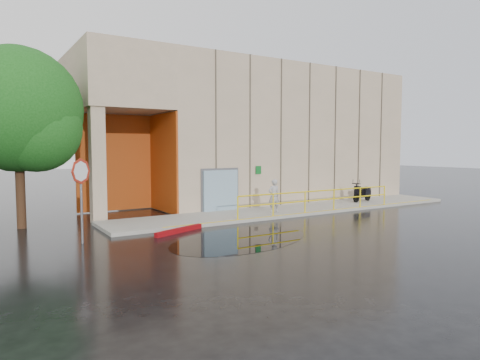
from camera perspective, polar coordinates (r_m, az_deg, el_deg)
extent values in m
plane|color=black|center=(16.39, 7.07, -7.14)|extent=(120.00, 120.00, 0.00)
cube|color=gray|center=(22.31, 7.75, -3.92)|extent=(20.00, 3.00, 0.15)
cube|color=tan|center=(28.49, 2.51, 5.78)|extent=(16.00, 10.00, 8.00)
cube|color=tan|center=(24.46, -17.57, 11.73)|extent=(4.00, 10.00, 3.00)
cube|color=tan|center=(19.40, -18.47, 1.88)|extent=(0.60, 0.60, 5.00)
cube|color=#AE3F10|center=(22.81, -16.40, 2.24)|extent=(3.80, 0.15, 4.90)
cube|color=#AE3F10|center=(21.78, -10.20, 2.26)|extent=(0.10, 3.50, 4.90)
cube|color=#8FAEC4|center=(21.15, -2.58, -1.40)|extent=(1.90, 0.10, 2.00)
cube|color=slate|center=(21.22, -2.69, -1.38)|extent=(2.10, 0.06, 2.20)
cube|color=#0D5B1E|center=(22.35, 2.47, 1.34)|extent=(0.32, 0.04, 0.42)
cylinder|color=yellow|center=(21.34, 10.61, -1.42)|extent=(9.50, 0.06, 0.06)
cylinder|color=yellow|center=(21.38, 10.60, -2.62)|extent=(9.50, 0.06, 0.06)
imported|color=#A3A2A7|center=(20.62, 4.54, -2.11)|extent=(0.62, 0.45, 1.60)
cylinder|color=black|center=(25.27, 15.24, -2.35)|extent=(0.50, 0.19, 0.49)
cylinder|color=black|center=(26.31, 16.66, -2.12)|extent=(0.50, 0.19, 0.49)
cylinder|color=slate|center=(15.41, -20.37, -3.35)|extent=(0.08, 0.08, 2.52)
cylinder|color=#A42515|center=(15.28, -20.46, 1.10)|extent=(0.71, 0.56, 0.87)
cylinder|color=white|center=(15.25, -20.44, 1.10)|extent=(0.55, 0.42, 0.69)
cube|color=maroon|center=(16.64, -8.12, -6.66)|extent=(2.29, 1.07, 0.18)
cube|color=black|center=(15.28, 0.09, -7.93)|extent=(6.62, 5.09, 0.01)
cylinder|color=#311C10|center=(19.30, -27.23, -0.94)|extent=(0.36, 0.36, 3.28)
sphere|color=#114A14|center=(19.30, -27.55, 8.37)|extent=(4.98, 4.98, 4.98)
sphere|color=#114A14|center=(18.81, -25.54, 6.27)|extent=(3.49, 3.49, 3.49)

